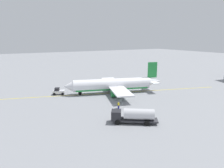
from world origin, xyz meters
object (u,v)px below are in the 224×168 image
(fuel_tanker, at_px, (134,115))
(refueling_worker, at_px, (119,105))
(pushback_tug, at_px, (59,91))
(safety_cone_wingtip, at_px, (76,88))
(airplane, at_px, (113,85))
(safety_cone_nose, at_px, (79,89))

(fuel_tanker, relative_size, refueling_worker, 5.54)
(pushback_tug, relative_size, safety_cone_wingtip, 7.05)
(airplane, bearing_deg, fuel_tanker, 70.58)
(safety_cone_wingtip, bearing_deg, safety_cone_nose, 133.53)
(refueling_worker, distance_m, safety_cone_nose, 23.32)
(airplane, height_order, fuel_tanker, airplane)
(safety_cone_nose, relative_size, safety_cone_wingtip, 0.97)
(fuel_tanker, relative_size, safety_cone_wingtip, 16.28)
(airplane, distance_m, refueling_worker, 15.06)
(fuel_tanker, bearing_deg, refueling_worker, -101.22)
(pushback_tug, bearing_deg, airplane, 157.03)
(refueling_worker, xyz_separation_m, safety_cone_wingtip, (2.89, -24.03, -0.53))
(airplane, relative_size, safety_cone_wingtip, 55.27)
(airplane, height_order, safety_cone_wingtip, airplane)
(safety_cone_nose, bearing_deg, pushback_tug, 19.22)
(airplane, relative_size, fuel_tanker, 3.39)
(refueling_worker, relative_size, safety_cone_wingtip, 2.94)
(airplane, relative_size, refueling_worker, 18.81)
(airplane, distance_m, fuel_tanker, 24.32)
(safety_cone_nose, xyz_separation_m, safety_cone_wingtip, (0.77, -0.81, 0.01))
(fuel_tanker, bearing_deg, safety_cone_wingtip, -88.22)
(airplane, bearing_deg, pushback_tug, -22.97)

